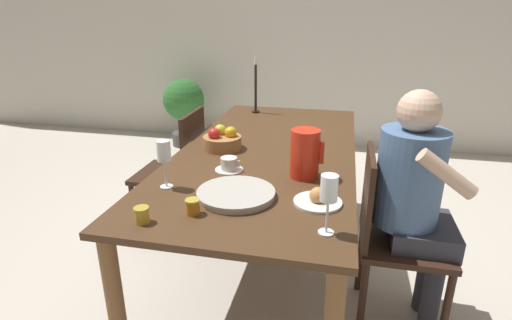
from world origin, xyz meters
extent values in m
plane|color=beige|center=(0.00, 0.00, 0.00)|extent=(20.00, 20.00, 0.00)
cube|color=beige|center=(0.00, 2.56, 1.30)|extent=(10.00, 0.06, 2.60)
cube|color=#472D19|center=(0.00, 0.00, 0.75)|extent=(0.97, 2.08, 0.03)
cylinder|color=brown|center=(-0.42, -0.98, 0.37)|extent=(0.07, 0.07, 0.74)
cylinder|color=brown|center=(-0.42, 0.98, 0.37)|extent=(0.07, 0.07, 0.74)
cylinder|color=brown|center=(0.42, 0.98, 0.37)|extent=(0.07, 0.07, 0.74)
cylinder|color=#331E14|center=(0.93, -0.13, 0.22)|extent=(0.04, 0.04, 0.43)
cylinder|color=#331E14|center=(0.93, -0.50, 0.22)|extent=(0.04, 0.04, 0.43)
cylinder|color=#331E14|center=(0.56, -0.13, 0.22)|extent=(0.04, 0.04, 0.43)
cylinder|color=#331E14|center=(0.56, -0.50, 0.22)|extent=(0.04, 0.04, 0.43)
cube|color=#331E14|center=(0.74, -0.31, 0.45)|extent=(0.42, 0.42, 0.03)
cube|color=#331E14|center=(0.55, -0.31, 0.68)|extent=(0.03, 0.39, 0.43)
cylinder|color=#331E14|center=(-0.93, 0.06, 0.22)|extent=(0.04, 0.04, 0.43)
cylinder|color=#331E14|center=(-0.93, 0.43, 0.22)|extent=(0.04, 0.04, 0.43)
cylinder|color=#331E14|center=(-0.56, 0.06, 0.22)|extent=(0.04, 0.04, 0.43)
cylinder|color=#331E14|center=(-0.56, 0.43, 0.22)|extent=(0.04, 0.04, 0.43)
cube|color=#331E14|center=(-0.74, 0.24, 0.45)|extent=(0.42, 0.42, 0.03)
cube|color=#331E14|center=(-0.55, 0.24, 0.68)|extent=(0.03, 0.39, 0.43)
cylinder|color=#33333D|center=(0.89, -0.22, 0.23)|extent=(0.09, 0.09, 0.46)
cylinder|color=#33333D|center=(0.89, -0.38, 0.23)|extent=(0.09, 0.09, 0.46)
cube|color=#33333D|center=(0.81, -0.30, 0.51)|extent=(0.30, 0.34, 0.11)
cylinder|color=#4C6B93|center=(0.72, -0.30, 0.78)|extent=(0.30, 0.30, 0.46)
sphere|color=#D6AD8E|center=(0.72, -0.30, 1.10)|extent=(0.19, 0.19, 0.19)
cylinder|color=#D6AD8E|center=(0.82, -0.51, 0.90)|extent=(0.25, 0.06, 0.20)
cylinder|color=red|center=(0.24, -0.35, 0.88)|extent=(0.14, 0.14, 0.23)
cube|color=red|center=(0.32, -0.35, 0.89)|extent=(0.02, 0.02, 0.10)
cone|color=red|center=(0.19, -0.35, 0.98)|extent=(0.04, 0.04, 0.04)
cylinder|color=white|center=(-0.35, -0.61, 0.77)|extent=(0.06, 0.06, 0.00)
cylinder|color=white|center=(-0.35, -0.61, 0.83)|extent=(0.01, 0.01, 0.12)
cylinder|color=white|center=(-0.35, -0.61, 0.94)|extent=(0.06, 0.06, 0.09)
cylinder|color=white|center=(0.37, -0.85, 0.77)|extent=(0.06, 0.06, 0.00)
cylinder|color=white|center=(0.37, -0.85, 0.83)|extent=(0.01, 0.01, 0.12)
cylinder|color=white|center=(0.37, -0.85, 0.94)|extent=(0.06, 0.06, 0.09)
cylinder|color=red|center=(0.37, -0.85, 0.92)|extent=(0.05, 0.05, 0.05)
cylinder|color=silver|center=(-0.13, -0.35, 0.77)|extent=(0.14, 0.14, 0.01)
cylinder|color=silver|center=(-0.13, -0.35, 0.80)|extent=(0.08, 0.08, 0.06)
cube|color=silver|center=(-0.08, -0.35, 0.81)|extent=(0.01, 0.01, 0.03)
cylinder|color=#B7B2A8|center=(-0.01, -0.64, 0.78)|extent=(0.33, 0.33, 0.02)
cylinder|color=#B7B2A8|center=(-0.01, -0.64, 0.79)|extent=(0.33, 0.33, 0.01)
cylinder|color=silver|center=(0.33, -0.62, 0.77)|extent=(0.20, 0.20, 0.01)
sphere|color=tan|center=(0.33, -0.62, 0.80)|extent=(0.07, 0.07, 0.07)
cylinder|color=gold|center=(-0.30, -0.92, 0.80)|extent=(0.05, 0.05, 0.06)
cylinder|color=gold|center=(-0.30, -0.92, 0.82)|extent=(0.06, 0.06, 0.01)
cylinder|color=#C67A1E|center=(-0.14, -0.82, 0.80)|extent=(0.05, 0.05, 0.06)
cylinder|color=gold|center=(-0.14, -0.82, 0.82)|extent=(0.06, 0.06, 0.01)
cylinder|color=#9E6B3D|center=(-0.26, -0.04, 0.80)|extent=(0.22, 0.22, 0.07)
sphere|color=gold|center=(-0.21, -0.03, 0.86)|extent=(0.07, 0.07, 0.07)
sphere|color=gold|center=(-0.28, 0.00, 0.86)|extent=(0.07, 0.07, 0.07)
sphere|color=red|center=(-0.29, -0.08, 0.86)|extent=(0.07, 0.07, 0.07)
cylinder|color=black|center=(-0.26, 0.84, 0.77)|extent=(0.06, 0.06, 0.01)
cylinder|color=black|center=(-0.26, 0.84, 0.96)|extent=(0.02, 0.02, 0.35)
cylinder|color=beige|center=(-0.26, 0.84, 1.16)|extent=(0.02, 0.02, 0.05)
cylinder|color=#4C4742|center=(-1.40, 2.14, 0.08)|extent=(0.32, 0.32, 0.15)
cylinder|color=brown|center=(-1.40, 2.14, 0.25)|extent=(0.04, 0.04, 0.19)
sphere|color=#2D6B2D|center=(-1.40, 2.14, 0.54)|extent=(0.47, 0.47, 0.47)
camera|label=1|loc=(0.40, -2.11, 1.51)|focal=28.00mm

